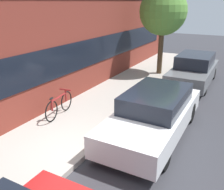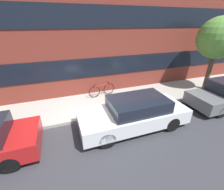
{
  "view_description": "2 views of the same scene",
  "coord_description": "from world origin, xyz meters",
  "views": [
    {
      "loc": [
        -4.4,
        -3.13,
        3.76
      ],
      "look_at": [
        1.83,
        0.24,
        1.1
      ],
      "focal_mm": 40.0,
      "sensor_mm": 36.0,
      "label": 1
    },
    {
      "loc": [
        -0.61,
        -5.79,
        4.15
      ],
      "look_at": [
        1.48,
        0.17,
        1.06
      ],
      "focal_mm": 24.0,
      "sensor_mm": 36.0,
      "label": 2
    }
  ],
  "objects": [
    {
      "name": "street_tree",
      "position": [
        8.24,
        0.83,
        3.29
      ],
      "size": [
        2.36,
        2.36,
        4.35
      ],
      "color": "brown",
      "rests_on": "sidewalk_strip"
    },
    {
      "name": "ground_plane",
      "position": [
        0.0,
        0.0,
        0.0
      ],
      "size": [
        56.0,
        56.0,
        0.0
      ],
      "primitive_type": "plane",
      "color": "#333338"
    },
    {
      "name": "sidewalk_strip",
      "position": [
        0.0,
        1.33,
        0.07
      ],
      "size": [
        28.0,
        2.66,
        0.14
      ],
      "color": "#A8A399",
      "rests_on": "ground_plane"
    },
    {
      "name": "rowhouse_facade",
      "position": [
        0.0,
        3.1,
        4.01
      ],
      "size": [
        28.0,
        1.02,
        8.0
      ],
      "color": "maroon",
      "rests_on": "ground_plane"
    },
    {
      "name": "bicycle",
      "position": [
        1.51,
        2.07,
        0.54
      ],
      "size": [
        1.63,
        0.44,
        0.79
      ],
      "rotation": [
        0.0,
        0.0,
        0.15
      ],
      "color": "black",
      "rests_on": "sidewalk_strip"
    },
    {
      "name": "parked_car_white",
      "position": [
        2.06,
        -1.05,
        0.68
      ],
      "size": [
        4.59,
        1.77,
        1.35
      ],
      "rotation": [
        0.0,
        0.0,
        3.14
      ],
      "color": "silver",
      "rests_on": "ground_plane"
    }
  ]
}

